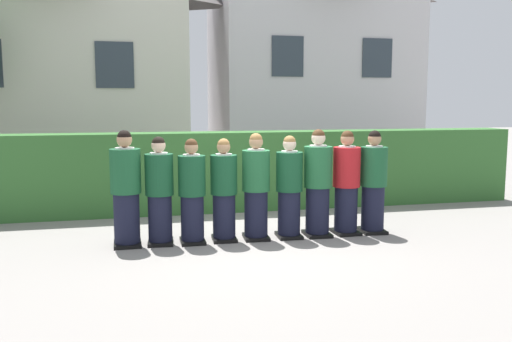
# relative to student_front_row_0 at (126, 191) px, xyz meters

# --- Properties ---
(ground_plane) EXTENTS (60.00, 60.00, 0.00)m
(ground_plane) POSITION_rel_student_front_row_0_xyz_m (1.93, -0.03, -0.81)
(ground_plane) COLOR gray
(student_front_row_0) EXTENTS (0.44, 0.53, 1.69)m
(student_front_row_0) POSITION_rel_student_front_row_0_xyz_m (0.00, 0.00, 0.00)
(student_front_row_0) COLOR black
(student_front_row_0) RESTS_ON ground
(student_front_row_1) EXTENTS (0.41, 0.48, 1.59)m
(student_front_row_1) POSITION_rel_student_front_row_0_xyz_m (0.48, -0.01, -0.05)
(student_front_row_1) COLOR black
(student_front_row_1) RESTS_ON ground
(student_front_row_2) EXTENTS (0.41, 0.49, 1.56)m
(student_front_row_2) POSITION_rel_student_front_row_0_xyz_m (0.95, -0.05, -0.07)
(student_front_row_2) COLOR black
(student_front_row_2) RESTS_ON ground
(student_front_row_3) EXTENTS (0.40, 0.50, 1.55)m
(student_front_row_3) POSITION_rel_student_front_row_0_xyz_m (1.44, -0.02, -0.07)
(student_front_row_3) COLOR black
(student_front_row_3) RESTS_ON ground
(student_front_row_4) EXTENTS (0.42, 0.49, 1.62)m
(student_front_row_4) POSITION_rel_student_front_row_0_xyz_m (1.93, -0.04, -0.03)
(student_front_row_4) COLOR black
(student_front_row_4) RESTS_ON ground
(student_front_row_5) EXTENTS (0.41, 0.51, 1.58)m
(student_front_row_5) POSITION_rel_student_front_row_0_xyz_m (2.45, -0.05, -0.05)
(student_front_row_5) COLOR black
(student_front_row_5) RESTS_ON ground
(student_front_row_6) EXTENTS (0.44, 0.49, 1.67)m
(student_front_row_6) POSITION_rel_student_front_row_0_xyz_m (2.91, -0.06, -0.01)
(student_front_row_6) COLOR black
(student_front_row_6) RESTS_ON ground
(student_in_red_blazer) EXTENTS (0.43, 0.52, 1.65)m
(student_in_red_blazer) POSITION_rel_student_front_row_0_xyz_m (3.40, -0.03, -0.02)
(student_in_red_blazer) COLOR black
(student_in_red_blazer) RESTS_ON ground
(student_front_row_8) EXTENTS (0.43, 0.50, 1.64)m
(student_front_row_8) POSITION_rel_student_front_row_0_xyz_m (3.85, -0.05, -0.02)
(student_front_row_8) COLOR black
(student_front_row_8) RESTS_ON ground
(hedge) EXTENTS (11.80, 0.70, 1.51)m
(hedge) POSITION_rel_student_front_row_0_xyz_m (1.93, 2.29, -0.05)
(hedge) COLOR #33662D
(hedge) RESTS_ON ground
(school_building_main) EXTENTS (6.96, 4.52, 6.74)m
(school_building_main) POSITION_rel_student_front_row_0_xyz_m (-1.70, 7.88, 2.65)
(school_building_main) COLOR beige
(school_building_main) RESTS_ON ground
(school_building_annex) EXTENTS (6.27, 4.44, 7.12)m
(school_building_annex) POSITION_rel_student_front_row_0_xyz_m (5.71, 8.77, 2.84)
(school_building_annex) COLOR silver
(school_building_annex) RESTS_ON ground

